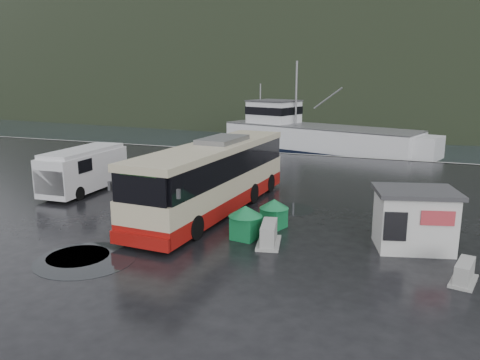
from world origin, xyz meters
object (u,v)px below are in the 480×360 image
(ticket_kiosk, at_px, (412,248))
(fishing_trawler, at_px, (318,143))
(white_van, at_px, (86,191))
(waste_bin_right, at_px, (245,239))
(dome_tent, at_px, (158,239))
(jersey_barrier_a, at_px, (269,244))
(waste_bin_left, at_px, (274,227))
(jersey_barrier_b, at_px, (463,282))
(coach_bus, at_px, (214,210))

(ticket_kiosk, bearing_deg, fishing_trawler, 94.12)
(white_van, distance_m, waste_bin_right, 12.16)
(dome_tent, xyz_separation_m, jersey_barrier_a, (4.43, 1.01, 0.00))
(white_van, height_order, fishing_trawler, fishing_trawler)
(dome_tent, xyz_separation_m, ticket_kiosk, (9.75, 2.55, 0.00))
(ticket_kiosk, xyz_separation_m, jersey_barrier_a, (-5.32, -1.54, 0.00))
(waste_bin_left, height_order, fishing_trawler, fishing_trawler)
(waste_bin_left, relative_size, ticket_kiosk, 0.43)
(dome_tent, relative_size, fishing_trawler, 0.12)
(white_van, bearing_deg, jersey_barrier_a, -22.21)
(waste_bin_left, bearing_deg, waste_bin_right, -110.91)
(white_van, distance_m, jersey_barrier_b, 20.23)
(coach_bus, distance_m, ticket_kiosk, 9.49)
(waste_bin_left, height_order, ticket_kiosk, ticket_kiosk)
(waste_bin_left, height_order, dome_tent, waste_bin_left)
(waste_bin_right, distance_m, jersey_barrier_b, 8.15)
(white_van, bearing_deg, waste_bin_left, -13.67)
(waste_bin_right, relative_size, ticket_kiosk, 0.47)
(dome_tent, relative_size, jersey_barrier_a, 1.53)
(ticket_kiosk, height_order, jersey_barrier_a, ticket_kiosk)
(ticket_kiosk, bearing_deg, jersey_barrier_a, -178.05)
(waste_bin_left, distance_m, dome_tent, 5.09)
(ticket_kiosk, bearing_deg, white_van, 155.91)
(ticket_kiosk, relative_size, jersey_barrier_a, 1.70)
(waste_bin_left, height_order, waste_bin_right, waste_bin_right)
(waste_bin_right, relative_size, dome_tent, 0.52)
(fishing_trawler, bearing_deg, ticket_kiosk, -53.74)
(waste_bin_right, bearing_deg, jersey_barrier_a, -15.91)
(waste_bin_right, distance_m, jersey_barrier_a, 1.13)
(waste_bin_left, bearing_deg, ticket_kiosk, -5.62)
(waste_bin_right, bearing_deg, fishing_trawler, 95.21)
(white_van, xyz_separation_m, jersey_barrier_a, (12.46, -4.64, 0.00))
(jersey_barrier_a, xyz_separation_m, fishing_trawler, (-3.68, 28.75, 0.00))
(dome_tent, bearing_deg, waste_bin_right, 21.65)
(waste_bin_right, bearing_deg, coach_bus, 130.34)
(coach_bus, xyz_separation_m, jersey_barrier_a, (3.93, -3.66, 0.00))
(dome_tent, bearing_deg, jersey_barrier_b, -0.65)
(waste_bin_left, height_order, jersey_barrier_a, waste_bin_left)
(coach_bus, bearing_deg, fishing_trawler, 92.70)
(waste_bin_left, relative_size, dome_tent, 0.48)
(fishing_trawler, bearing_deg, waste_bin_right, -66.84)
(waste_bin_right, xyz_separation_m, ticket_kiosk, (6.41, 1.23, 0.00))
(waste_bin_left, xyz_separation_m, jersey_barrier_a, (0.41, -2.10, 0.00))
(waste_bin_left, distance_m, fishing_trawler, 26.85)
(jersey_barrier_b, relative_size, fishing_trawler, 0.06)
(white_van, relative_size, jersey_barrier_a, 3.40)
(fishing_trawler, bearing_deg, waste_bin_left, -65.04)
(jersey_barrier_a, distance_m, jersey_barrier_b, 7.02)
(waste_bin_left, bearing_deg, coach_bus, 156.23)
(white_van, height_order, dome_tent, white_van)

